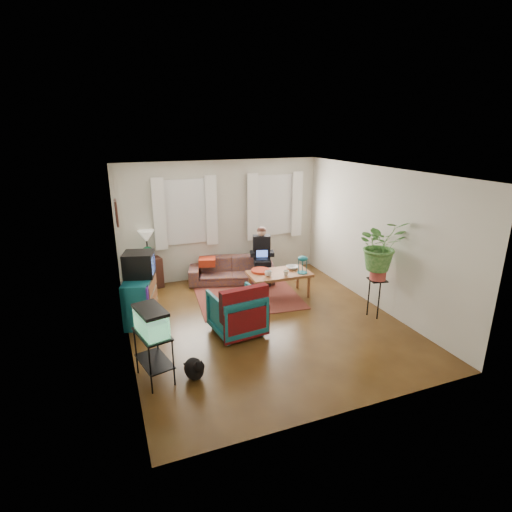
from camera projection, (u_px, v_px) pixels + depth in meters
name	position (u px, v px, depth m)	size (l,w,h in m)	color
floor	(264.00, 322.00, 6.99)	(4.50, 5.00, 0.01)	#4F2B14
ceiling	(265.00, 172.00, 6.19)	(4.50, 5.00, 0.01)	white
wall_back	(222.00, 220.00, 8.81)	(4.50, 0.01, 2.60)	silver
wall_front	(352.00, 314.00, 4.38)	(4.50, 0.01, 2.60)	silver
wall_left	(122.00, 268.00, 5.82)	(0.01, 5.00, 2.60)	silver
wall_right	(377.00, 238.00, 7.37)	(0.01, 5.00, 2.60)	silver
window_left	(185.00, 212.00, 8.44)	(1.08, 0.04, 1.38)	white
window_right	(274.00, 205.00, 9.15)	(1.08, 0.04, 1.38)	white
curtains_left	(186.00, 213.00, 8.37)	(1.36, 0.06, 1.50)	white
curtains_right	(275.00, 206.00, 9.08)	(1.36, 0.06, 1.50)	white
picture_frame	(117.00, 213.00, 6.38)	(0.04, 0.32, 0.40)	#3D2616
area_rug	(249.00, 298.00, 7.96)	(2.00, 1.60, 0.01)	brown
sofa	(232.00, 266.00, 8.73)	(1.84, 0.73, 0.72)	brown
seated_person	(262.00, 257.00, 8.72)	(0.46, 0.57, 1.10)	black
side_table	(149.00, 272.00, 8.45)	(0.45, 0.45, 0.65)	#372314
table_lamp	(147.00, 245.00, 8.26)	(0.34, 0.34, 0.60)	white
dresser	(140.00, 299.00, 6.94)	(0.45, 0.89, 0.80)	#105263
crt_tv	(139.00, 264.00, 6.84)	(0.49, 0.45, 0.43)	black
aquarium_stand	(154.00, 356.00, 5.31)	(0.35, 0.62, 0.69)	black
aquarium	(151.00, 321.00, 5.15)	(0.31, 0.57, 0.36)	#7FD899
black_cat	(194.00, 367.00, 5.39)	(0.26, 0.40, 0.34)	black
armchair	(237.00, 310.00, 6.54)	(0.78, 0.73, 0.80)	#125370
serape_throw	(245.00, 308.00, 6.23)	(0.80, 0.19, 0.66)	#9E0A0A
coffee_table	(279.00, 284.00, 8.00)	(1.22, 0.67, 0.51)	brown
cup_a	(268.00, 273.00, 7.72)	(0.14, 0.14, 0.11)	white
cup_b	(286.00, 273.00, 7.74)	(0.11, 0.11, 0.10)	beige
bowl	(292.00, 267.00, 8.12)	(0.24, 0.24, 0.06)	white
snack_tray	(261.00, 271.00, 7.96)	(0.38, 0.38, 0.04)	#B21414
birdcage	(303.00, 264.00, 7.85)	(0.20, 0.20, 0.36)	#115B6B
plant_stand	(375.00, 298.00, 7.12)	(0.30, 0.30, 0.71)	black
potted_plant	(380.00, 253.00, 6.86)	(0.81, 0.70, 0.90)	#599947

